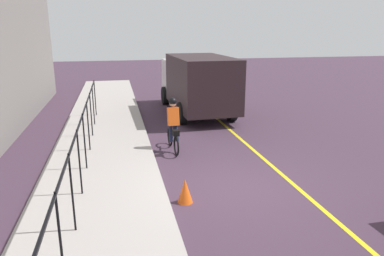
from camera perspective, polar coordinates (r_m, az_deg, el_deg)
ground_plane at (r=9.51m, az=6.74°, el=-9.39°), size 80.00×80.00×0.00m
lane_line_centre at (r=10.11m, az=15.46°, el=-8.30°), size 36.00×0.12×0.01m
sidewalk at (r=9.05m, az=-14.48°, el=-10.64°), size 40.00×3.20×0.15m
iron_fence at (r=9.57m, az=-17.17°, el=-1.43°), size 15.04×0.04×1.60m
cyclist_lead at (r=11.90m, az=-2.99°, el=0.49°), size 1.71×0.38×1.83m
box_truck_background at (r=17.28m, az=0.76°, el=7.38°), size 6.78×2.70×2.78m
traffic_cone_near at (r=8.59m, az=-1.10°, el=-9.93°), size 0.36×0.36×0.59m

